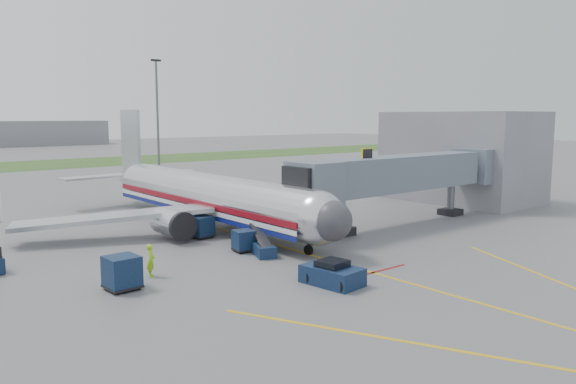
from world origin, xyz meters
TOP-DOWN VIEW (x-y plane):
  - ground at (0.00, 0.00)m, footprint 400.00×400.00m
  - grass_strip at (0.00, 90.00)m, footprint 300.00×25.00m
  - apron_markings at (0.00, -7.40)m, footprint 21.52×50.00m
  - airliner at (0.00, 15.25)m, footprint 32.10×35.67m
  - jet_bridge at (12.86, 5.00)m, footprint 25.30×4.00m
  - terminal at (30.00, 10.00)m, footprint 10.00×16.00m
  - light_mast_right at (25.00, 75.00)m, footprint 2.00×0.44m
  - pushback_tug at (-3.61, -4.13)m, footprint 2.48×3.62m
  - baggage_cart_a at (-3.00, 5.53)m, footprint 1.61×1.61m
  - baggage_cart_b at (-3.03, 11.34)m, footprint 1.82×1.82m
  - baggage_cart_c at (-13.27, 2.51)m, footprint 1.84×1.84m
  - belt_loader at (-2.49, 4.03)m, footprint 2.32×3.86m
  - ground_power_cart at (4.00, 8.00)m, footprint 1.79×1.33m
  - ramp_worker at (-10.92, 3.82)m, footprint 0.78×0.86m

SIDE VIEW (x-z plane):
  - ground at x=0.00m, z-range 0.00..0.00m
  - apron_markings at x=0.00m, z-range 0.00..0.01m
  - grass_strip at x=0.00m, z-range 0.00..0.01m
  - belt_loader at x=-2.49m, z-range -0.46..1.37m
  - pushback_tug at x=-3.61m, z-range -0.12..1.30m
  - ground_power_cart at x=4.00m, z-range -0.01..1.30m
  - baggage_cart_a at x=-3.00m, z-range 0.01..1.53m
  - baggage_cart_b at x=-3.03m, z-range 0.02..1.75m
  - baggage_cart_c at x=-13.27m, z-range 0.02..1.91m
  - ramp_worker at x=-10.92m, z-range 0.00..1.98m
  - airliner at x=0.00m, z-range -2.48..7.77m
  - jet_bridge at x=12.86m, z-range 1.02..7.92m
  - terminal at x=30.00m, z-range 0.00..10.00m
  - light_mast_right at x=25.00m, z-range 0.58..20.98m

